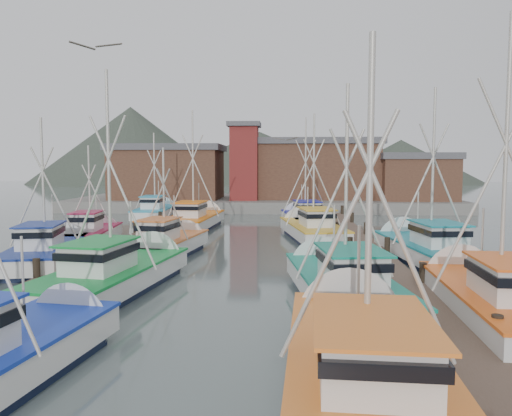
# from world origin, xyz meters

# --- Properties ---
(ground) EXTENTS (260.00, 260.00, 0.00)m
(ground) POSITION_xyz_m (0.00, 0.00, 0.00)
(ground) COLOR #465451
(ground) RESTS_ON ground
(dock_left) EXTENTS (2.30, 46.00, 1.50)m
(dock_left) POSITION_xyz_m (-7.00, 4.04, 0.21)
(dock_left) COLOR brown
(dock_left) RESTS_ON ground
(dock_right) EXTENTS (2.30, 46.00, 1.50)m
(dock_right) POSITION_xyz_m (7.00, 4.04, 0.21)
(dock_right) COLOR brown
(dock_right) RESTS_ON ground
(quay) EXTENTS (44.00, 16.00, 1.20)m
(quay) POSITION_xyz_m (0.00, 37.00, 0.60)
(quay) COLOR gray
(quay) RESTS_ON ground
(shed_left) EXTENTS (12.72, 8.48, 6.20)m
(shed_left) POSITION_xyz_m (-11.00, 35.00, 4.34)
(shed_left) COLOR brown
(shed_left) RESTS_ON quay
(shed_center) EXTENTS (14.84, 9.54, 6.90)m
(shed_center) POSITION_xyz_m (6.00, 37.00, 4.69)
(shed_center) COLOR brown
(shed_center) RESTS_ON quay
(shed_right) EXTENTS (8.48, 6.36, 5.20)m
(shed_right) POSITION_xyz_m (17.00, 34.00, 3.84)
(shed_right) COLOR brown
(shed_right) RESTS_ON quay
(lookout_tower) EXTENTS (3.60, 3.60, 8.50)m
(lookout_tower) POSITION_xyz_m (-2.00, 33.00, 5.55)
(lookout_tower) COLOR maroon
(lookout_tower) RESTS_ON quay
(distant_hills) EXTENTS (175.00, 140.00, 42.00)m
(distant_hills) POSITION_xyz_m (-12.76, 122.59, 0.00)
(distant_hills) COLOR #434C40
(distant_hills) RESTS_ON ground
(boat_0) EXTENTS (3.72, 8.65, 7.69)m
(boat_0) POSITION_xyz_m (-4.18, -11.25, 0.68)
(boat_0) COLOR #101A36
(boat_0) RESTS_ON ground
(boat_1) EXTENTS (3.80, 10.53, 8.73)m
(boat_1) POSITION_xyz_m (4.16, -11.08, 0.68)
(boat_1) COLOR #101A36
(boat_1) RESTS_ON ground
(boat_4) EXTENTS (4.37, 9.98, 9.64)m
(boat_4) POSITION_xyz_m (-4.33, -2.23, 0.68)
(boat_4) COLOR #101A36
(boat_4) RESTS_ON ground
(boat_5) EXTENTS (4.16, 9.93, 8.83)m
(boat_5) POSITION_xyz_m (4.50, -3.48, 0.68)
(boat_5) COLOR #101A36
(boat_5) RESTS_ON ground
(boat_6) EXTENTS (4.46, 9.25, 8.20)m
(boat_6) POSITION_xyz_m (-9.73, 2.73, 0.68)
(boat_6) COLOR #101A36
(boat_6) RESTS_ON ground
(boat_7) EXTENTS (4.30, 9.64, 10.68)m
(boat_7) POSITION_xyz_m (9.36, -5.26, 0.69)
(boat_7) COLOR #101A36
(boat_7) RESTS_ON ground
(boat_8) EXTENTS (3.69, 8.52, 6.69)m
(boat_8) POSITION_xyz_m (-4.05, 5.28, 0.67)
(boat_8) COLOR #101A36
(boat_8) RESTS_ON ground
(boat_9) EXTENTS (4.50, 9.95, 9.36)m
(boat_9) POSITION_xyz_m (4.25, 12.28, 0.68)
(boat_9) COLOR #101A36
(boat_9) RESTS_ON ground
(boat_10) EXTENTS (3.10, 7.87, 6.87)m
(boat_10) POSITION_xyz_m (-9.77, 8.84, 0.68)
(boat_10) COLOR #101A36
(boat_10) RESTS_ON ground
(boat_11) EXTENTS (4.18, 10.11, 9.91)m
(boat_11) POSITION_xyz_m (9.89, 4.63, 0.69)
(boat_11) COLOR #101A36
(boat_11) RESTS_ON ground
(boat_12) EXTENTS (4.15, 10.21, 10.27)m
(boat_12) POSITION_xyz_m (-4.73, 17.67, 0.69)
(boat_12) COLOR #101A36
(boat_12) RESTS_ON ground
(boat_13) EXTENTS (3.94, 9.26, 9.63)m
(boat_13) POSITION_xyz_m (4.02, 18.95, 0.68)
(boat_13) COLOR #101A36
(boat_13) RESTS_ON ground
(boat_14) EXTENTS (3.66, 9.19, 8.82)m
(boat_14) POSITION_xyz_m (-9.69, 24.46, 0.68)
(boat_14) COLOR #101A36
(boat_14) RESTS_ON ground
(gull_near) EXTENTS (1.51, 0.66, 0.24)m
(gull_near) POSITION_xyz_m (-3.13, -7.49, 8.58)
(gull_near) COLOR gray
(gull_near) RESTS_ON ground
(gull_far) EXTENTS (1.50, 0.66, 0.24)m
(gull_far) POSITION_xyz_m (2.46, 6.90, 6.59)
(gull_far) COLOR gray
(gull_far) RESTS_ON ground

